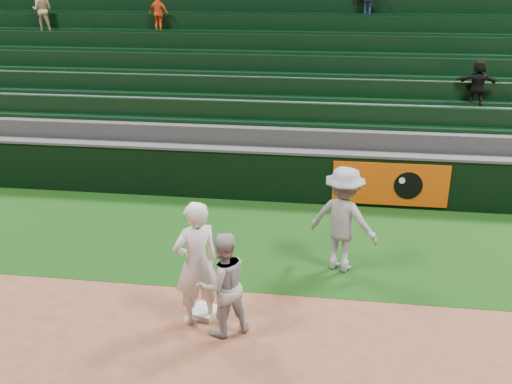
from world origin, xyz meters
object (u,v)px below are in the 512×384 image
Objects in this scene: first_base at (204,312)px; base_coach at (343,219)px; first_baseman at (196,263)px; baserunner at (223,285)px.

base_coach is at bearing 40.45° from first_base.
first_baseman is 0.56m from baserunner.
first_baseman is 1.02× the size of base_coach.
first_baseman is (-0.05, -0.17, 0.95)m from first_base.
first_baseman is 1.22× the size of baserunner.
baserunner is (0.46, -0.26, -0.18)m from first_baseman.
first_base is 0.97m from first_baseman.
base_coach is at bearing -161.65° from baserunner.
baserunner is at bearing 74.64° from base_coach.
first_base is 0.20× the size of first_baseman.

